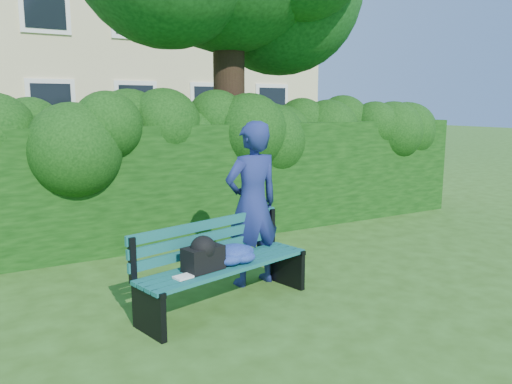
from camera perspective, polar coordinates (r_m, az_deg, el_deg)
ground at (r=6.38m, az=2.71°, el=-9.25°), size 80.00×80.00×0.00m
hedge at (r=8.06m, az=-5.66°, el=1.36°), size 10.00×1.00×1.80m
park_bench at (r=5.24m, az=-3.94°, el=-7.81°), size 2.04×1.01×0.89m
man_reading at (r=5.79m, az=-0.42°, el=-1.39°), size 0.72×0.50×1.92m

